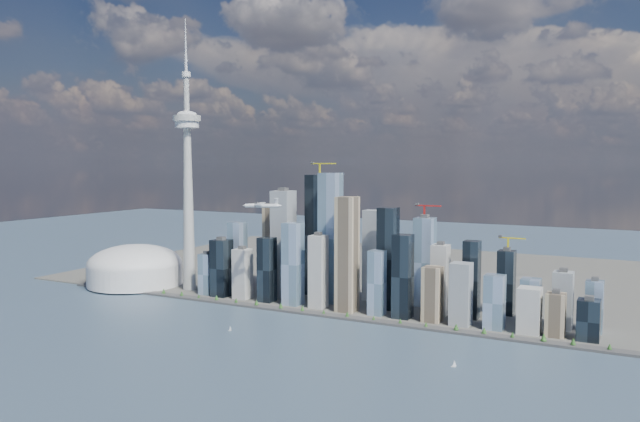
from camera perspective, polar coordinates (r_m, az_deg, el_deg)
The scene contains 10 objects.
ground at distance 913.89m, azimuth -9.45°, elevation -12.54°, with size 4000.00×4000.00×0.00m, color #35465C.
seawall at distance 1116.02m, azimuth -1.64°, elevation -9.22°, with size 1100.00×22.00×4.00m, color #383838.
land at distance 1516.99m, azimuth 6.67°, elevation -5.59°, with size 1400.00×900.00×3.00m, color #4C4C47.
shoreline_trees at distance 1114.43m, azimuth -1.64°, elevation -8.88°, with size 960.53×7.20×8.80m.
skyscraper_cluster at distance 1149.90m, azimuth 3.06°, elevation -4.73°, with size 736.00×142.00×264.67m.
needle_tower at distance 1303.51m, azimuth -11.99°, elevation 3.05°, with size 56.00×56.00×550.50m.
dome_stadium at distance 1407.46m, azimuth -16.55°, elevation -4.98°, with size 200.00×200.00×86.00m.
airplane at distance 1075.44m, azimuth -5.33°, elevation 0.54°, with size 65.05×58.32×16.53m.
sailboat_west at distance 1013.94m, azimuth -8.23°, elevation -10.65°, with size 6.03×2.51×8.33m.
sailboat_east at distance 854.70m, azimuth 12.15°, elevation -13.57°, with size 7.12×3.33×9.87m.
Camera 1 is at (526.18, -697.76, 267.30)m, focal length 35.00 mm.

